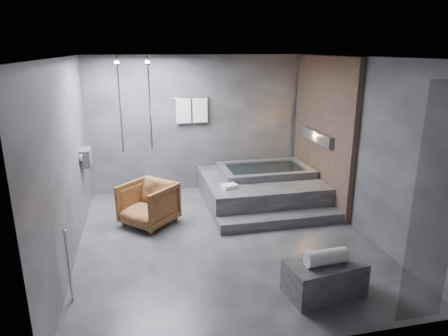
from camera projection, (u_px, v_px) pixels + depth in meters
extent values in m
plane|color=#2A2A2C|center=(225.00, 238.00, 6.40)|extent=(5.00, 5.00, 0.00)
cube|color=#464648|center=(225.00, 57.00, 5.59)|extent=(4.50, 5.00, 0.04)
cube|color=#333338|center=(199.00, 124.00, 8.33)|extent=(4.50, 0.04, 2.80)
cube|color=#333338|center=(284.00, 221.00, 3.65)|extent=(4.50, 0.04, 2.80)
cube|color=#333338|center=(66.00, 163.00, 5.53)|extent=(0.04, 5.00, 2.80)
cube|color=#333338|center=(360.00, 146.00, 6.46)|extent=(0.04, 5.00, 2.80)
cube|color=#9B755B|center=(322.00, 131.00, 7.61)|extent=(0.10, 2.40, 2.78)
cube|color=#FF9938|center=(318.00, 136.00, 7.63)|extent=(0.14, 1.20, 0.20)
cube|color=slate|center=(86.00, 157.00, 6.94)|extent=(0.16, 0.42, 0.30)
imported|color=beige|center=(86.00, 161.00, 6.86)|extent=(0.08, 0.08, 0.21)
imported|color=beige|center=(88.00, 160.00, 7.06)|extent=(0.07, 0.07, 0.15)
cylinder|color=silver|center=(150.00, 104.00, 7.56)|extent=(0.04, 0.04, 1.80)
cylinder|color=silver|center=(120.00, 105.00, 7.44)|extent=(0.04, 0.04, 1.80)
cylinder|color=silver|center=(191.00, 98.00, 8.08)|extent=(0.75, 0.02, 0.02)
cube|color=white|center=(183.00, 111.00, 8.10)|extent=(0.30, 0.06, 0.50)
cube|color=white|center=(200.00, 110.00, 8.17)|extent=(0.30, 0.06, 0.50)
cylinder|color=silver|center=(69.00, 267.00, 4.70)|extent=(0.04, 0.04, 0.90)
cube|color=black|center=(435.00, 209.00, 4.06)|extent=(0.55, 0.01, 2.60)
cube|color=#2E2E31|center=(260.00, 189.00, 7.90)|extent=(2.20, 2.00, 0.50)
cube|color=#2E2E31|center=(281.00, 220.00, 6.84)|extent=(2.20, 0.36, 0.18)
cube|color=#2C2C2F|center=(324.00, 278.00, 4.90)|extent=(1.00, 0.65, 0.42)
imported|color=#432510|center=(148.00, 204.00, 6.81)|extent=(1.13, 1.13, 0.74)
cylinder|color=silver|center=(326.00, 257.00, 4.78)|extent=(0.54, 0.22, 0.19)
cube|color=silver|center=(229.00, 186.00, 7.18)|extent=(0.32, 0.27, 0.07)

